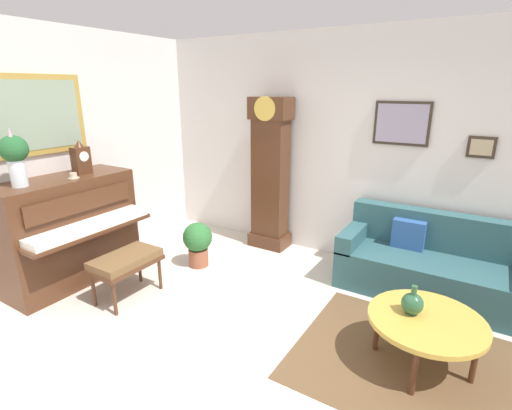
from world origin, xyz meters
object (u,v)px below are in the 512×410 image
object	(u,v)px
piano_bench	(126,262)
potted_plant	(198,241)
grandfather_clock	(270,179)
flower_vase	(15,155)
teacup	(73,176)
mantel_clock	(81,159)
piano	(69,230)
coffee_table	(426,322)
green_jug	(412,303)
couch	(433,266)

from	to	relation	value
piano_bench	potted_plant	bearing A→B (deg)	81.58
grandfather_clock	flower_vase	size ratio (longest dim) A/B	3.50
piano_bench	teacup	bearing A→B (deg)	179.25
mantel_clock	flower_vase	size ratio (longest dim) A/B	0.66
grandfather_clock	potted_plant	size ratio (longest dim) A/B	3.62
piano	potted_plant	distance (m)	1.45
grandfather_clock	teacup	world-z (taller)	grandfather_clock
coffee_table	green_jug	world-z (taller)	green_jug
piano_bench	couch	distance (m)	3.24
teacup	piano_bench	bearing A→B (deg)	-0.75
mantel_clock	potted_plant	xyz separation A→B (m)	(0.98, 0.76, -1.05)
potted_plant	teacup	bearing A→B (deg)	-131.89
couch	piano_bench	bearing A→B (deg)	-146.32
couch	grandfather_clock	bearing A→B (deg)	175.00
piano	mantel_clock	distance (m)	0.81
piano	coffee_table	distance (m)	3.70
coffee_table	potted_plant	bearing A→B (deg)	170.60
couch	green_jug	world-z (taller)	couch
piano_bench	couch	xyz separation A→B (m)	(2.70, 1.80, -0.09)
piano	piano_bench	distance (m)	0.86
couch	coffee_table	world-z (taller)	couch
mantel_clock	piano	bearing A→B (deg)	-90.48
grandfather_clock	potted_plant	xyz separation A→B (m)	(-0.44, -1.02, -0.64)
grandfather_clock	potted_plant	world-z (taller)	grandfather_clock
piano_bench	piano	bearing A→B (deg)	-176.14
piano_bench	grandfather_clock	distance (m)	2.14
piano	flower_vase	xyz separation A→B (m)	(0.00, -0.42, 0.91)
potted_plant	flower_vase	bearing A→B (deg)	-124.10
grandfather_clock	couch	distance (m)	2.22
coffee_table	mantel_clock	bearing A→B (deg)	-174.97
piano	flower_vase	world-z (taller)	flower_vase
piano	flower_vase	size ratio (longest dim) A/B	2.48
flower_vase	potted_plant	size ratio (longest dim) A/B	1.04
piano_bench	grandfather_clock	bearing A→B (deg)	73.70
mantel_clock	teacup	xyz separation A→B (m)	(0.12, -0.19, -0.15)
couch	mantel_clock	world-z (taller)	mantel_clock
grandfather_clock	green_jug	bearing A→B (deg)	-34.39
piano	flower_vase	bearing A→B (deg)	-89.77
coffee_table	teacup	xyz separation A→B (m)	(-3.53, -0.51, 0.83)
piano	green_jug	size ratio (longest dim) A/B	6.00
grandfather_clock	green_jug	xyz separation A→B (m)	(2.12, -1.45, -0.45)
flower_vase	mantel_clock	bearing A→B (deg)	89.96
green_jug	potted_plant	bearing A→B (deg)	170.38
grandfather_clock	mantel_clock	bearing A→B (deg)	-128.48
teacup	coffee_table	bearing A→B (deg)	8.30
piano_bench	potted_plant	distance (m)	0.98
grandfather_clock	couch	world-z (taller)	grandfather_clock
piano	couch	world-z (taller)	piano
teacup	flower_vase	bearing A→B (deg)	-103.80
flower_vase	green_jug	size ratio (longest dim) A/B	2.42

